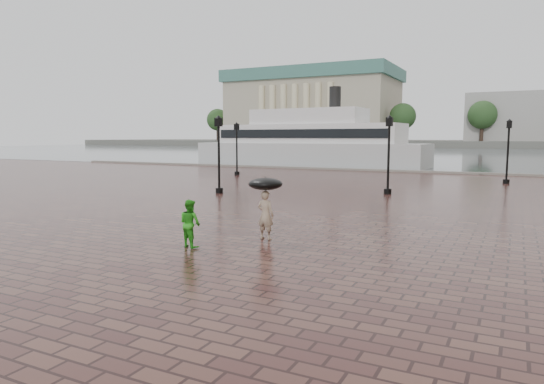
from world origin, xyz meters
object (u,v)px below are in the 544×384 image
Objects in this scene: adult_pedestrian at (266,215)px; ferry_near at (308,143)px; child_pedestrian at (190,223)px; street_lamps at (335,151)px.

ferry_near is at bearing -64.79° from adult_pedestrian.
street_lamps is at bearing -67.61° from child_pedestrian.
street_lamps reaches higher than child_pedestrian.
street_lamps is 20.00m from child_pedestrian.
ferry_near reaches higher than child_pedestrian.
street_lamps is at bearing -72.90° from adult_pedestrian.
ferry_near is (-12.80, 39.86, 1.91)m from child_pedestrian.
child_pedestrian is 0.05× the size of ferry_near.
ferry_near is (-10.33, 20.08, 0.31)m from street_lamps.
ferry_near reaches higher than adult_pedestrian.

